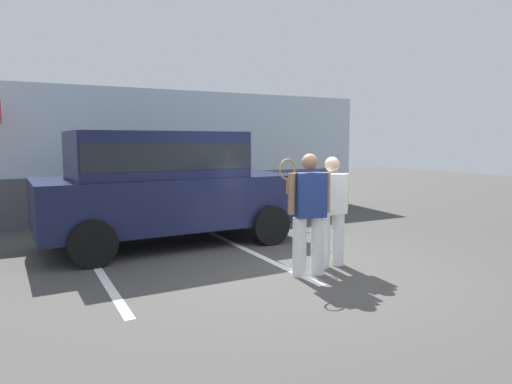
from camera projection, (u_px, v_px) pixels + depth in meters
name	position (u px, v px, depth m)	size (l,w,h in m)	color
ground_plane	(301.00, 271.00, 6.67)	(40.00, 40.00, 0.00)	#423F3D
parking_stripe_0	(98.00, 269.00, 6.80)	(0.12, 4.40, 0.01)	silver
parking_stripe_1	(248.00, 250.00, 7.94)	(0.12, 4.40, 0.01)	silver
house_frontage	(179.00, 158.00, 11.43)	(10.45, 0.40, 3.12)	silver
parked_suv	(164.00, 182.00, 8.30)	(4.66, 2.29, 2.05)	#141938
tennis_player_man	(309.00, 212.00, 6.39)	(0.77, 0.32, 1.72)	white
tennis_player_woman	(331.00, 210.00, 6.86)	(0.88, 0.27, 1.65)	white
potted_plant_by_porch	(275.00, 198.00, 11.58)	(0.64, 0.64, 0.84)	gray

